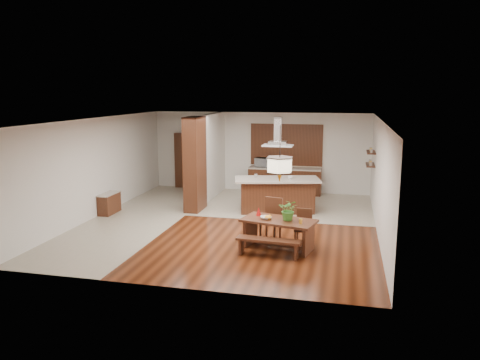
% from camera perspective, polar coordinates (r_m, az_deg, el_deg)
% --- Properties ---
extents(room_shell, '(9.00, 9.04, 2.92)m').
position_cam_1_polar(room_shell, '(12.81, -1.31, 3.63)').
color(room_shell, '#3A180A').
rests_on(room_shell, ground).
extents(tile_hallway, '(2.50, 9.00, 0.01)m').
position_cam_1_polar(tile_hallway, '(14.13, -12.18, -4.44)').
color(tile_hallway, '#B3A995').
rests_on(tile_hallway, ground).
extents(tile_kitchen, '(5.50, 4.00, 0.01)m').
position_cam_1_polar(tile_kitchen, '(15.38, 5.55, -3.00)').
color(tile_kitchen, '#B3A995').
rests_on(tile_kitchen, ground).
extents(soffit_band, '(8.00, 9.00, 0.02)m').
position_cam_1_polar(soffit_band, '(12.73, -1.33, 7.30)').
color(soffit_band, '#371A0D').
rests_on(soffit_band, room_shell).
extents(partition_pier, '(0.45, 1.00, 2.90)m').
position_cam_1_polar(partition_pier, '(14.43, -5.52, 1.93)').
color(partition_pier, '#32180D').
rests_on(partition_pier, ground).
extents(partition_stub, '(0.18, 2.40, 2.90)m').
position_cam_1_polar(partition_stub, '(16.41, -3.21, 3.04)').
color(partition_stub, silver).
rests_on(partition_stub, ground).
extents(hallway_console, '(0.37, 0.88, 0.63)m').
position_cam_1_polar(hallway_console, '(14.70, -15.65, -2.77)').
color(hallway_console, '#32180D').
rests_on(hallway_console, ground).
extents(hallway_doorway, '(1.10, 0.20, 2.10)m').
position_cam_1_polar(hallway_doorway, '(17.90, -6.23, 2.35)').
color(hallway_doorway, '#32180D').
rests_on(hallway_doorway, ground).
extents(rear_counter, '(2.60, 0.62, 0.95)m').
position_cam_1_polar(rear_counter, '(16.96, 5.49, -0.08)').
color(rear_counter, '#32180D').
rests_on(rear_counter, ground).
extents(kitchen_window, '(2.60, 0.08, 1.50)m').
position_cam_1_polar(kitchen_window, '(17.02, 5.68, 4.30)').
color(kitchen_window, brown).
rests_on(kitchen_window, room_shell).
extents(shelf_lower, '(0.26, 0.90, 0.04)m').
position_cam_1_polar(shelf_lower, '(15.11, 15.60, 1.79)').
color(shelf_lower, '#32180D').
rests_on(shelf_lower, room_shell).
extents(shelf_upper, '(0.26, 0.90, 0.04)m').
position_cam_1_polar(shelf_upper, '(15.05, 15.68, 3.30)').
color(shelf_upper, '#32180D').
rests_on(shelf_upper, room_shell).
extents(dining_table, '(1.84, 1.22, 0.71)m').
position_cam_1_polar(dining_table, '(11.05, 4.74, -5.76)').
color(dining_table, '#32180D').
rests_on(dining_table, ground).
extents(dining_bench, '(1.47, 0.42, 0.41)m').
position_cam_1_polar(dining_bench, '(10.61, 3.48, -8.24)').
color(dining_bench, '#32180D').
rests_on(dining_bench, ground).
extents(dining_chair_left, '(0.56, 0.56, 1.05)m').
position_cam_1_polar(dining_chair_left, '(11.67, 3.75, -4.83)').
color(dining_chair_left, '#32180D').
rests_on(dining_chair_left, ground).
extents(dining_chair_right, '(0.41, 0.41, 0.86)m').
position_cam_1_polar(dining_chair_right, '(11.41, 7.69, -5.75)').
color(dining_chair_right, '#32180D').
rests_on(dining_chair_right, ground).
extents(pendant_lantern, '(0.64, 0.64, 1.31)m').
position_cam_1_polar(pendant_lantern, '(10.69, 4.88, 3.15)').
color(pendant_lantern, beige).
rests_on(pendant_lantern, room_shell).
extents(foliage_plant, '(0.48, 0.42, 0.50)m').
position_cam_1_polar(foliage_plant, '(10.90, 5.97, -3.65)').
color(foliage_plant, '#3A7A28').
rests_on(foliage_plant, dining_table).
extents(fruit_bowl, '(0.29, 0.29, 0.06)m').
position_cam_1_polar(fruit_bowl, '(11.02, 3.18, -4.61)').
color(fruit_bowl, beige).
rests_on(fruit_bowl, dining_table).
extents(napkin_cone, '(0.13, 0.13, 0.20)m').
position_cam_1_polar(napkin_cone, '(11.30, 2.29, -3.85)').
color(napkin_cone, '#B30F0C').
rests_on(napkin_cone, dining_table).
extents(gold_ornament, '(0.09, 0.09, 0.11)m').
position_cam_1_polar(gold_ornament, '(10.72, 7.40, -5.00)').
color(gold_ornament, gold).
rests_on(gold_ornament, dining_table).
extents(kitchen_island, '(2.74, 1.67, 1.05)m').
position_cam_1_polar(kitchen_island, '(14.36, 4.54, -1.79)').
color(kitchen_island, '#32180D').
rests_on(kitchen_island, ground).
extents(range_hood, '(0.90, 0.55, 0.87)m').
position_cam_1_polar(range_hood, '(14.07, 4.66, 5.89)').
color(range_hood, silver).
rests_on(range_hood, room_shell).
extents(island_cup, '(0.16, 0.16, 0.10)m').
position_cam_1_polar(island_cup, '(14.13, 6.14, 0.30)').
color(island_cup, silver).
rests_on(island_cup, kitchen_island).
extents(microwave, '(0.63, 0.47, 0.33)m').
position_cam_1_polar(microwave, '(16.99, 2.88, 2.16)').
color(microwave, silver).
rests_on(microwave, rear_counter).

